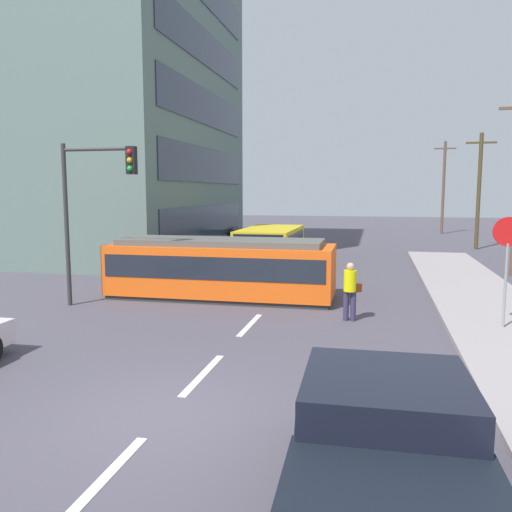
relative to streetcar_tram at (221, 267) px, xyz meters
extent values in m
plane|color=#4A4652|center=(1.85, 0.60, -1.06)|extent=(120.00, 120.00, 0.00)
cube|color=silver|center=(1.85, -11.40, -1.05)|extent=(0.16, 2.40, 0.01)
cube|color=silver|center=(1.85, -7.40, -1.05)|extent=(0.16, 2.40, 0.01)
cube|color=silver|center=(1.85, -3.40, -1.05)|extent=(0.16, 2.40, 0.01)
cube|color=silver|center=(1.85, 6.00, -1.05)|extent=(0.16, 2.40, 0.01)
cube|color=silver|center=(1.85, 12.00, -1.05)|extent=(0.16, 2.40, 0.01)
cube|color=slate|center=(-13.07, 11.40, 10.14)|extent=(17.60, 16.21, 22.40)
cube|color=#2D3847|center=(-4.24, 11.40, 0.86)|extent=(0.06, 13.77, 1.92)
cube|color=#2D3847|center=(-4.24, 11.40, 4.06)|extent=(0.06, 13.77, 1.92)
cube|color=#2D3847|center=(-4.24, 11.40, 7.26)|extent=(0.06, 13.77, 1.92)
cube|color=#2D3847|center=(-4.24, 11.40, 10.46)|extent=(0.06, 13.77, 1.92)
cube|color=#F55916|center=(0.00, 0.00, -0.06)|extent=(7.74, 2.60, 1.69)
cube|color=#2D2D2D|center=(0.00, 0.00, -0.98)|extent=(7.58, 2.47, 0.15)
cube|color=#555550|center=(0.00, 0.00, 0.89)|extent=(6.96, 2.21, 0.20)
cube|color=#1E232D|center=(0.00, 0.00, 0.14)|extent=(7.43, 2.63, 0.74)
cube|color=gold|center=(0.16, 7.84, 0.03)|extent=(2.51, 5.68, 1.58)
cube|color=black|center=(0.16, 5.05, 0.27)|extent=(2.25, 0.13, 0.95)
cube|color=black|center=(0.16, 7.84, 0.32)|extent=(2.55, 4.83, 0.63)
cylinder|color=black|center=(0.16, 6.02, -0.61)|extent=(2.55, 0.91, 0.90)
cylinder|color=black|center=(0.15, 9.65, -0.61)|extent=(2.55, 0.91, 0.90)
cylinder|color=#332E4F|center=(4.40, -2.29, -0.63)|extent=(0.16, 0.16, 0.85)
cylinder|color=#332E4F|center=(4.60, -2.29, -0.63)|extent=(0.16, 0.16, 0.85)
cylinder|color=yellow|center=(4.50, -2.29, 0.09)|extent=(0.36, 0.36, 0.60)
sphere|color=tan|center=(4.50, -2.29, 0.50)|extent=(0.22, 0.22, 0.22)
cube|color=#61240D|center=(4.72, -2.24, -0.11)|extent=(0.22, 0.20, 0.24)
cube|color=black|center=(5.35, -11.55, -0.38)|extent=(2.15, 5.06, 0.65)
cube|color=black|center=(5.34, -11.01, 0.22)|extent=(1.95, 1.95, 0.55)
cylinder|color=black|center=(4.31, -10.08, -0.66)|extent=(0.30, 0.81, 0.80)
cylinder|color=black|center=(6.31, -10.03, -0.66)|extent=(0.30, 0.81, 0.80)
cube|color=#A31912|center=(-3.39, 4.00, -0.54)|extent=(1.95, 4.14, 0.55)
cube|color=black|center=(-3.39, 3.85, -0.07)|extent=(1.76, 2.29, 0.40)
cylinder|color=black|center=(-4.35, 5.22, -0.74)|extent=(0.23, 0.64, 0.64)
cylinder|color=black|center=(-2.47, 5.25, -0.74)|extent=(0.23, 0.64, 0.64)
cylinder|color=black|center=(-4.30, 2.75, -0.74)|extent=(0.23, 0.64, 0.64)
cylinder|color=black|center=(-2.43, 2.78, -0.74)|extent=(0.23, 0.64, 0.64)
cube|color=#153C9B|center=(-3.78, 10.32, -0.54)|extent=(1.86, 4.07, 0.55)
cube|color=black|center=(-3.78, 10.17, -0.07)|extent=(1.66, 2.26, 0.40)
cylinder|color=black|center=(-4.68, 11.50, -0.74)|extent=(0.24, 0.65, 0.64)
cylinder|color=black|center=(-2.94, 11.55, -0.74)|extent=(0.24, 0.65, 0.64)
cylinder|color=black|center=(-4.62, 9.09, -0.74)|extent=(0.24, 0.65, 0.64)
cylinder|color=black|center=(-2.88, 9.14, -0.74)|extent=(0.24, 0.65, 0.64)
cube|color=maroon|center=(-3.11, 16.62, -0.54)|extent=(1.89, 4.60, 0.55)
cube|color=black|center=(-3.11, 16.47, -0.07)|extent=(1.72, 2.54, 0.40)
cylinder|color=black|center=(-4.00, 18.00, -0.74)|extent=(0.23, 0.64, 0.64)
cylinder|color=black|center=(-2.18, 17.98, -0.74)|extent=(0.23, 0.64, 0.64)
cylinder|color=black|center=(-4.04, 15.26, -0.74)|extent=(0.23, 0.64, 0.64)
cylinder|color=black|center=(-2.22, 15.23, -0.74)|extent=(0.23, 0.64, 0.64)
cylinder|color=gray|center=(8.47, -2.65, 0.18)|extent=(0.07, 0.07, 2.20)
cylinder|color=red|center=(8.47, -2.65, 1.58)|extent=(0.76, 0.04, 0.76)
cylinder|color=#333333|center=(-4.43, -2.28, 1.52)|extent=(0.14, 0.14, 5.15)
cylinder|color=#333333|center=(-3.28, -2.28, 3.89)|extent=(2.31, 0.10, 0.10)
cube|color=black|center=(-2.12, -2.28, 3.54)|extent=(0.28, 0.24, 0.84)
sphere|color=red|center=(-2.12, -2.41, 3.79)|extent=(0.16, 0.16, 0.16)
sphere|color=gold|center=(-2.12, -2.41, 3.54)|extent=(0.16, 0.16, 0.16)
sphere|color=green|center=(-2.12, -2.41, 3.29)|extent=(0.16, 0.16, 0.16)
cylinder|color=#4A3D23|center=(11.43, 18.19, 2.58)|extent=(0.24, 0.24, 7.27)
cube|color=#4A3D23|center=(11.43, 18.19, 5.61)|extent=(1.80, 0.12, 0.12)
cylinder|color=brown|center=(10.75, 30.42, 2.89)|extent=(0.24, 0.24, 7.89)
cube|color=brown|center=(10.75, 30.42, 6.23)|extent=(1.80, 0.12, 0.12)
camera|label=1|loc=(5.16, -16.96, 2.61)|focal=36.37mm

